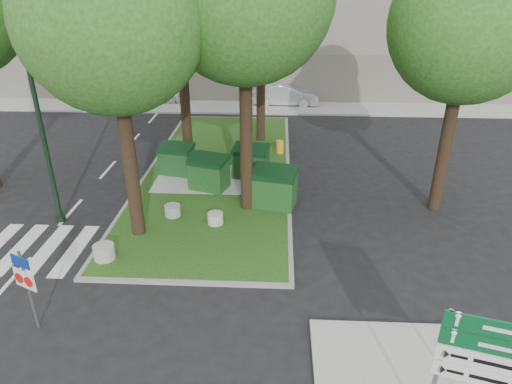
# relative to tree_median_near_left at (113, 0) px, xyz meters

# --- Properties ---
(ground) EXTENTS (120.00, 120.00, 0.00)m
(ground) POSITION_rel_tree_median_near_left_xyz_m (1.41, -2.56, -7.32)
(ground) COLOR black
(ground) RESTS_ON ground
(median_island) EXTENTS (6.00, 16.00, 0.12)m
(median_island) POSITION_rel_tree_median_near_left_xyz_m (1.91, 5.44, -7.26)
(median_island) COLOR #1B3E11
(median_island) RESTS_ON ground
(median_kerb) EXTENTS (6.30, 16.30, 0.10)m
(median_kerb) POSITION_rel_tree_median_near_left_xyz_m (1.91, 5.44, -7.27)
(median_kerb) COLOR gray
(median_kerb) RESTS_ON ground
(building_sidewalk) EXTENTS (42.00, 3.00, 0.12)m
(building_sidewalk) POSITION_rel_tree_median_near_left_xyz_m (1.41, 15.94, -7.26)
(building_sidewalk) COLOR #999993
(building_sidewalk) RESTS_ON ground
(zebra_crossing) EXTENTS (5.00, 3.00, 0.01)m
(zebra_crossing) POSITION_rel_tree_median_near_left_xyz_m (-2.34, -1.06, -7.31)
(zebra_crossing) COLOR silver
(zebra_crossing) RESTS_ON ground
(tree_median_near_left) EXTENTS (5.20, 5.20, 10.53)m
(tree_median_near_left) POSITION_rel_tree_median_near_left_xyz_m (0.00, 0.00, 0.00)
(tree_median_near_left) COLOR black
(tree_median_near_left) RESTS_ON ground
(tree_median_mid) EXTENTS (4.80, 4.80, 9.99)m
(tree_median_mid) POSITION_rel_tree_median_near_left_xyz_m (0.50, 6.50, -0.34)
(tree_median_mid) COLOR black
(tree_median_mid) RESTS_ON ground
(tree_street_right) EXTENTS (5.00, 5.00, 10.06)m
(tree_street_right) POSITION_rel_tree_median_near_left_xyz_m (10.50, 2.50, -0.33)
(tree_street_right) COLOR black
(tree_street_right) RESTS_ON ground
(dumpster_a) EXTENTS (1.58, 1.26, 1.31)m
(dumpster_a) POSITION_rel_tree_median_near_left_xyz_m (0.19, 4.98, -6.57)
(dumpster_a) COLOR #0F3914
(dumpster_a) RESTS_ON median_island
(dumpster_b) EXTENTS (1.73, 1.45, 1.38)m
(dumpster_b) POSITION_rel_tree_median_near_left_xyz_m (1.79, 3.54, -6.54)
(dumpster_b) COLOR #123F12
(dumpster_b) RESTS_ON median_island
(dumpster_c) EXTENTS (1.63, 1.26, 1.38)m
(dumpster_c) POSITION_rel_tree_median_near_left_xyz_m (3.39, 4.80, -6.54)
(dumpster_c) COLOR black
(dumpster_c) RESTS_ON median_island
(dumpster_d) EXTENTS (1.81, 1.45, 1.49)m
(dumpster_d) POSITION_rel_tree_median_near_left_xyz_m (4.41, 2.18, -6.48)
(dumpster_d) COLOR #144114
(dumpster_d) RESTS_ON median_island
(bollard_left) EXTENTS (0.64, 0.64, 0.46)m
(bollard_left) POSITION_rel_tree_median_near_left_xyz_m (-0.69, -1.64, -6.97)
(bollard_left) COLOR #9FA09B
(bollard_left) RESTS_ON median_island
(bollard_right) EXTENTS (0.54, 0.54, 0.39)m
(bollard_right) POSITION_rel_tree_median_near_left_xyz_m (2.40, 0.68, -7.00)
(bollard_right) COLOR #AFAFAA
(bollard_right) RESTS_ON median_island
(bollard_mid) EXTENTS (0.56, 0.56, 0.40)m
(bollard_mid) POSITION_rel_tree_median_near_left_xyz_m (0.80, 1.16, -7.00)
(bollard_mid) COLOR #979792
(bollard_mid) RESTS_ON median_island
(litter_bin) EXTENTS (0.35, 0.35, 0.62)m
(litter_bin) POSITION_rel_tree_median_near_left_xyz_m (4.61, 7.61, -6.89)
(litter_bin) COLOR gold
(litter_bin) RESTS_ON median_island
(street_lamp) EXTENTS (0.49, 0.49, 6.19)m
(street_lamp) POSITION_rel_tree_median_near_left_xyz_m (-3.16, 0.78, -3.43)
(street_lamp) COLOR black
(street_lamp) RESTS_ON ground
(traffic_sign_pole) EXTENTS (0.63, 0.32, 2.26)m
(traffic_sign_pole) POSITION_rel_tree_median_near_left_xyz_m (-1.36, -4.56, -5.86)
(traffic_sign_pole) COLOR slate
(traffic_sign_pole) RESTS_ON ground
(directional_sign) EXTENTS (1.38, 0.44, 2.86)m
(directional_sign) POSITION_rel_tree_median_near_left_xyz_m (8.02, -7.13, -5.30)
(directional_sign) COLOR slate
(directional_sign) RESTS_ON sidewalk_corner
(car_white) EXTENTS (4.33, 2.13, 1.42)m
(car_white) POSITION_rel_tree_median_near_left_xyz_m (-4.04, 16.94, -6.61)
(car_white) COLOR white
(car_white) RESTS_ON ground
(car_silver) EXTENTS (4.42, 1.70, 1.44)m
(car_silver) POSITION_rel_tree_median_near_left_xyz_m (4.91, 16.76, -6.60)
(car_silver) COLOR #AEB0B6
(car_silver) RESTS_ON ground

